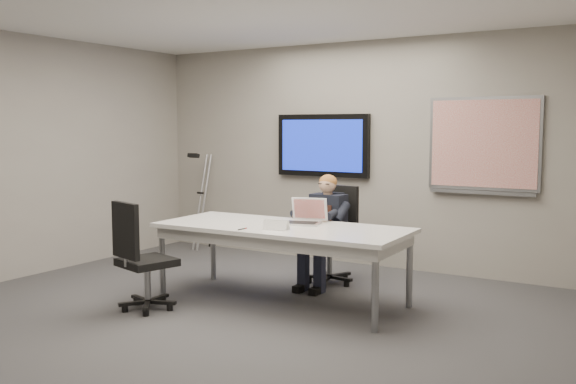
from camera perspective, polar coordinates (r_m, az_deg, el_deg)
The scene contains 13 objects.
floor at distance 5.81m, azimuth -6.74°, elevation -11.62°, with size 6.00×6.00×0.02m, color #333335.
ceiling at distance 5.65m, azimuth -7.09°, elevation 16.61°, with size 6.00×6.00×0.02m, color white.
wall_back at distance 8.12m, azimuth 6.38°, elevation 3.39°, with size 6.00×0.02×2.80m, color gray.
conference_table at distance 6.33m, azimuth -0.53°, elevation -3.79°, with size 2.53×1.12×0.77m.
tv_display at distance 8.30m, azimuth 3.09°, elevation 4.16°, with size 1.30×0.09×0.80m.
whiteboard at distance 7.56m, azimuth 17.01°, elevation 3.99°, with size 1.25×0.08×1.10m.
office_chair_far at distance 7.20m, azimuth 3.93°, elevation -5.42°, with size 0.57×0.57×1.08m.
office_chair_near at distance 6.27m, azimuth -12.75°, elevation -7.34°, with size 0.61×0.61×1.05m.
seated_person at distance 6.96m, azimuth 2.98°, elevation -4.50°, with size 0.38×0.66×1.22m.
crutch at distance 9.22m, azimuth -7.65°, elevation -0.69°, with size 0.19×0.43×1.41m, color #A8AAB0, non-canonical shape.
laptop at distance 6.45m, azimuth 1.52°, elevation -2.26°, with size 0.42×0.43×0.26m.
name_tent at distance 6.06m, azimuth -1.05°, elevation -2.93°, with size 0.24×0.07×0.10m, color white, non-canonical shape.
pen at distance 6.10m, azimuth -4.07°, elevation -3.29°, with size 0.01×0.01×0.13m, color black.
Camera 1 is at (3.45, -4.35, 1.74)m, focal length 40.00 mm.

